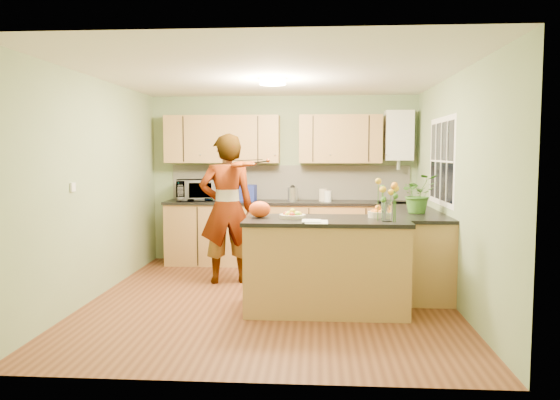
{
  "coord_description": "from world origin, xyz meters",
  "views": [
    {
      "loc": [
        0.52,
        -6.02,
        1.66
      ],
      "look_at": [
        0.07,
        0.5,
        1.08
      ],
      "focal_mm": 35.0,
      "sensor_mm": 36.0,
      "label": 1
    }
  ],
  "objects": [
    {
      "name": "jar_white",
      "position": [
        0.67,
        1.9,
        1.02
      ],
      "size": [
        0.11,
        0.11,
        0.16
      ],
      "primitive_type": "cylinder",
      "rotation": [
        0.0,
        0.0,
        0.06
      ],
      "color": "white",
      "rests_on": "back_counter"
    },
    {
      "name": "ceiling_lamp",
      "position": [
        0.0,
        0.3,
        2.46
      ],
      "size": [
        0.3,
        0.3,
        0.07
      ],
      "color": "#FFEABF",
      "rests_on": "ceiling"
    },
    {
      "name": "back_counter",
      "position": [
        0.1,
        1.95,
        0.47
      ],
      "size": [
        3.64,
        0.62,
        0.94
      ],
      "color": "#AC8645",
      "rests_on": "floor"
    },
    {
      "name": "fruit_dish",
      "position": [
        0.26,
        -0.37,
        1.01
      ],
      "size": [
        0.27,
        0.27,
        0.1
      ],
      "color": "beige",
      "rests_on": "peninsula_island"
    },
    {
      "name": "violin",
      "position": [
        -0.42,
        0.55,
        1.51
      ],
      "size": [
        0.65,
        0.57,
        0.16
      ],
      "primitive_type": null,
      "rotation": [
        0.17,
        0.0,
        -0.61
      ],
      "color": "#561A05",
      "rests_on": "violinist"
    },
    {
      "name": "light_switch",
      "position": [
        -1.99,
        -0.6,
        1.3
      ],
      "size": [
        0.02,
        0.09,
        0.09
      ],
      "primitive_type": "cube",
      "color": "white",
      "rests_on": "wall_left"
    },
    {
      "name": "orange_bowl",
      "position": [
        1.16,
        -0.22,
        1.02
      ],
      "size": [
        0.21,
        0.21,
        0.12
      ],
      "color": "beige",
      "rests_on": "peninsula_island"
    },
    {
      "name": "violinist",
      "position": [
        -0.62,
        0.77,
        0.94
      ],
      "size": [
        0.78,
        0.61,
        1.89
      ],
      "primitive_type": "imported",
      "rotation": [
        0.0,
        0.0,
        3.39
      ],
      "color": "#E5A78C",
      "rests_on": "floor"
    },
    {
      "name": "wall_back",
      "position": [
        0.0,
        2.25,
        1.25
      ],
      "size": [
        4.0,
        0.02,
        2.5
      ],
      "primitive_type": "cube",
      "color": "gray",
      "rests_on": "floor"
    },
    {
      "name": "orange_bag",
      "position": [
        -0.09,
        -0.32,
        1.05
      ],
      "size": [
        0.26,
        0.23,
        0.17
      ],
      "primitive_type": "ellipsoid",
      "rotation": [
        0.0,
        0.0,
        0.14
      ],
      "color": "#F74E14",
      "rests_on": "peninsula_island"
    },
    {
      "name": "jar_cream",
      "position": [
        0.6,
        1.98,
        1.03
      ],
      "size": [
        0.13,
        0.13,
        0.18
      ],
      "primitive_type": "cylinder",
      "rotation": [
        0.0,
        0.0,
        0.15
      ],
      "color": "beige",
      "rests_on": "back_counter"
    },
    {
      "name": "papers",
      "position": [
        0.51,
        -0.67,
        0.97
      ],
      "size": [
        0.22,
        0.31,
        0.01
      ],
      "primitive_type": "cube",
      "color": "white",
      "rests_on": "peninsula_island"
    },
    {
      "name": "kettle",
      "position": [
        0.16,
        1.94,
        1.05
      ],
      "size": [
        0.15,
        0.15,
        0.28
      ],
      "rotation": [
        0.0,
        0.0,
        -0.43
      ],
      "color": "silver",
      "rests_on": "back_counter"
    },
    {
      "name": "peninsula_island",
      "position": [
        0.61,
        -0.37,
        0.49
      ],
      "size": [
        1.69,
        0.86,
        0.97
      ],
      "color": "#AC8645",
      "rests_on": "floor"
    },
    {
      "name": "window_right",
      "position": [
        1.99,
        0.6,
        1.55
      ],
      "size": [
        0.01,
        1.3,
        1.05
      ],
      "color": "white",
      "rests_on": "wall_right"
    },
    {
      "name": "wall_front",
      "position": [
        0.0,
        -2.25,
        1.25
      ],
      "size": [
        4.0,
        0.02,
        2.5
      ],
      "primitive_type": "cube",
      "color": "gray",
      "rests_on": "floor"
    },
    {
      "name": "microwave",
      "position": [
        -1.28,
        1.94,
        1.1
      ],
      "size": [
        0.64,
        0.51,
        0.31
      ],
      "primitive_type": "imported",
      "rotation": [
        0.0,
        0.0,
        0.24
      ],
      "color": "white",
      "rests_on": "back_counter"
    },
    {
      "name": "right_counter",
      "position": [
        1.7,
        0.85,
        0.47
      ],
      "size": [
        0.62,
        2.24,
        0.94
      ],
      "color": "#AC8645",
      "rests_on": "floor"
    },
    {
      "name": "blue_box",
      "position": [
        -0.54,
        1.96,
        1.06
      ],
      "size": [
        0.31,
        0.24,
        0.24
      ],
      "primitive_type": "cube",
      "rotation": [
        0.0,
        0.0,
        -0.09
      ],
      "color": "navy",
      "rests_on": "back_counter"
    },
    {
      "name": "flower_vase",
      "position": [
        1.21,
        -0.55,
        1.28
      ],
      "size": [
        0.25,
        0.25,
        0.47
      ],
      "rotation": [
        0.0,
        0.0,
        0.19
      ],
      "color": "silver",
      "rests_on": "peninsula_island"
    },
    {
      "name": "ceiling",
      "position": [
        0.0,
        0.0,
        2.5
      ],
      "size": [
        4.0,
        4.5,
        0.02
      ],
      "primitive_type": "cube",
      "color": "white",
      "rests_on": "wall_back"
    },
    {
      "name": "floor",
      "position": [
        0.0,
        0.0,
        0.0
      ],
      "size": [
        4.5,
        4.5,
        0.0
      ],
      "primitive_type": "plane",
      "color": "#582C19",
      "rests_on": "ground"
    },
    {
      "name": "boiler",
      "position": [
        1.7,
        2.09,
        1.9
      ],
      "size": [
        0.4,
        0.3,
        0.86
      ],
      "color": "white",
      "rests_on": "wall_back"
    },
    {
      "name": "upper_cabinets",
      "position": [
        -0.18,
        2.08,
        1.85
      ],
      "size": [
        3.2,
        0.34,
        0.7
      ],
      "color": "#AC8645",
      "rests_on": "wall_back"
    },
    {
      "name": "wall_right",
      "position": [
        2.0,
        0.0,
        1.25
      ],
      "size": [
        0.02,
        4.5,
        2.5
      ],
      "primitive_type": "cube",
      "color": "gray",
      "rests_on": "floor"
    },
    {
      "name": "splashback",
      "position": [
        0.1,
        2.23,
        1.2
      ],
      "size": [
        3.6,
        0.02,
        0.52
      ],
      "primitive_type": "cube",
      "color": "beige",
      "rests_on": "back_counter"
    },
    {
      "name": "potted_plant",
      "position": [
        1.7,
        0.45,
        1.17
      ],
      "size": [
        0.49,
        0.45,
        0.46
      ],
      "primitive_type": "imported",
      "rotation": [
        0.0,
        0.0,
        0.26
      ],
      "color": "#396D24",
      "rests_on": "right_counter"
    },
    {
      "name": "wall_left",
      "position": [
        -2.0,
        0.0,
        1.25
      ],
      "size": [
        0.02,
        4.5,
        2.5
      ],
      "primitive_type": "cube",
      "color": "gray",
      "rests_on": "floor"
    }
  ]
}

